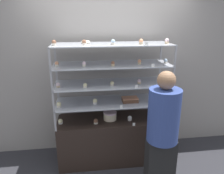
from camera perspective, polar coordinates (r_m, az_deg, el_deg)
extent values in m
plane|color=#2D2D33|center=(3.61, 0.00, -17.95)|extent=(20.00, 20.00, 0.00)
cube|color=gray|center=(3.45, -0.93, 4.19)|extent=(8.00, 0.05, 2.60)
cube|color=black|center=(3.43, 0.00, -13.37)|extent=(1.59, 0.55, 0.68)
cube|color=#99999E|center=(3.45, -13.65, -4.84)|extent=(0.02, 0.02, 0.27)
cube|color=#99999E|center=(3.62, 11.84, -3.61)|extent=(0.02, 0.02, 0.27)
cube|color=#99999E|center=(2.97, -14.63, -8.75)|extent=(0.02, 0.02, 0.27)
cube|color=#99999E|center=(3.17, 14.96, -7.05)|extent=(0.02, 0.02, 0.27)
cube|color=#B7BCC6|center=(3.16, 0.00, -3.90)|extent=(1.59, 0.55, 0.01)
cube|color=#99999E|center=(3.36, -13.99, -0.50)|extent=(0.02, 0.02, 0.27)
cube|color=#99999E|center=(3.53, 12.12, 0.54)|extent=(0.02, 0.02, 0.27)
cube|color=#99999E|center=(2.86, -15.06, -3.82)|extent=(0.02, 0.02, 0.27)
cube|color=#99999E|center=(3.06, 15.37, -2.38)|extent=(0.02, 0.02, 0.27)
cube|color=#B7BCC6|center=(3.06, 0.00, 0.87)|extent=(1.59, 0.55, 0.01)
cube|color=#99999E|center=(3.28, -14.35, 4.05)|extent=(0.02, 0.02, 0.27)
cube|color=#99999E|center=(3.46, 12.42, 4.89)|extent=(0.02, 0.02, 0.27)
cube|color=#99999E|center=(2.77, -15.51, 1.47)|extent=(0.02, 0.02, 0.27)
cube|color=#99999E|center=(2.98, 15.80, 2.58)|extent=(0.02, 0.02, 0.27)
cube|color=#B7BCC6|center=(3.00, 0.00, 5.90)|extent=(1.59, 0.55, 0.01)
cube|color=#99999E|center=(3.23, -14.72, 8.78)|extent=(0.02, 0.02, 0.27)
cube|color=#99999E|center=(3.41, 12.72, 9.39)|extent=(0.02, 0.02, 0.27)
cube|color=#99999E|center=(2.71, -15.99, 7.04)|extent=(0.02, 0.02, 0.27)
cube|color=#99999E|center=(2.93, 16.25, 7.77)|extent=(0.02, 0.02, 0.27)
cube|color=#B7BCC6|center=(2.95, 0.00, 11.13)|extent=(1.59, 0.55, 0.01)
cylinder|color=beige|center=(3.22, -0.54, -7.64)|extent=(0.19, 0.19, 0.10)
cylinder|color=silver|center=(3.20, -0.54, -6.67)|extent=(0.19, 0.19, 0.02)
cube|color=brown|center=(3.15, 4.70, -3.39)|extent=(0.22, 0.15, 0.05)
cube|color=#E5996B|center=(3.14, 4.72, -2.84)|extent=(0.23, 0.15, 0.01)
cylinder|color=white|center=(3.20, -13.27, -9.10)|extent=(0.06, 0.06, 0.02)
sphere|color=#F4EAB2|center=(3.19, -13.31, -8.64)|extent=(0.06, 0.06, 0.06)
cylinder|color=beige|center=(3.13, -4.24, -9.29)|extent=(0.06, 0.06, 0.02)
sphere|color=#8C5B42|center=(3.12, -4.26, -8.81)|extent=(0.06, 0.06, 0.06)
cylinder|color=white|center=(3.22, 4.64, -8.48)|extent=(0.06, 0.06, 0.02)
sphere|color=white|center=(3.21, 4.66, -8.02)|extent=(0.06, 0.06, 0.06)
cylinder|color=beige|center=(3.38, 12.73, -7.55)|extent=(0.06, 0.06, 0.02)
sphere|color=white|center=(3.37, 12.77, -7.11)|extent=(0.06, 0.06, 0.06)
cube|color=white|center=(3.07, 5.72, -9.68)|extent=(0.04, 0.00, 0.04)
cylinder|color=beige|center=(3.04, -13.66, -4.88)|extent=(0.06, 0.06, 0.03)
sphere|color=#F4EAB2|center=(3.03, -13.70, -4.34)|extent=(0.06, 0.06, 0.06)
cylinder|color=white|center=(3.08, -4.44, -4.14)|extent=(0.06, 0.06, 0.03)
sphere|color=#F4EAB2|center=(3.07, -4.45, -3.61)|extent=(0.06, 0.06, 0.06)
cylinder|color=white|center=(3.21, 13.34, -3.67)|extent=(0.06, 0.06, 0.03)
sphere|color=silver|center=(3.20, 13.38, -3.16)|extent=(0.06, 0.06, 0.06)
cube|color=white|center=(2.92, 2.44, -5.15)|extent=(0.04, 0.00, 0.04)
cylinder|color=#CCB28C|center=(2.98, -13.88, 0.17)|extent=(0.05, 0.05, 0.02)
sphere|color=silver|center=(2.97, -13.92, 0.64)|extent=(0.05, 0.05, 0.05)
cylinder|color=beige|center=(2.89, -6.99, 0.05)|extent=(0.05, 0.05, 0.02)
sphere|color=#F4EAB2|center=(2.88, -7.01, 0.54)|extent=(0.05, 0.05, 0.05)
cylinder|color=beige|center=(2.95, 0.04, 0.57)|extent=(0.05, 0.05, 0.02)
sphere|color=#F4EAB2|center=(2.95, 0.04, 1.05)|extent=(0.05, 0.05, 0.05)
cylinder|color=#CCB28C|center=(3.07, 7.11, 1.12)|extent=(0.05, 0.05, 0.02)
sphere|color=silver|center=(3.07, 7.13, 1.58)|extent=(0.05, 0.05, 0.05)
cylinder|color=#CCB28C|center=(3.17, 13.57, 1.28)|extent=(0.05, 0.05, 0.02)
sphere|color=silver|center=(3.16, 13.61, 1.73)|extent=(0.05, 0.05, 0.05)
cube|color=white|center=(2.87, 6.44, 0.14)|extent=(0.04, 0.00, 0.04)
cylinder|color=beige|center=(2.94, -14.21, 5.52)|extent=(0.05, 0.05, 0.03)
sphere|color=#E5996B|center=(2.93, -14.25, 6.04)|extent=(0.05, 0.05, 0.05)
cylinder|color=beige|center=(2.87, -7.30, 5.62)|extent=(0.05, 0.05, 0.03)
sphere|color=silver|center=(2.86, -7.32, 6.16)|extent=(0.05, 0.05, 0.05)
cylinder|color=#CCB28C|center=(2.87, 0.23, 5.77)|extent=(0.05, 0.05, 0.03)
sphere|color=#8C5B42|center=(2.86, 0.23, 6.31)|extent=(0.05, 0.05, 0.05)
cylinder|color=#CCB28C|center=(3.01, 7.16, 6.20)|extent=(0.05, 0.05, 0.03)
sphere|color=#E5996B|center=(3.00, 7.18, 6.71)|extent=(0.05, 0.05, 0.05)
cylinder|color=white|center=(3.12, 13.79, 6.26)|extent=(0.05, 0.05, 0.03)
sphere|color=silver|center=(3.12, 13.83, 6.76)|extent=(0.05, 0.05, 0.05)
cube|color=white|center=(2.85, 10.65, 5.56)|extent=(0.04, 0.00, 0.04)
cylinder|color=beige|center=(2.85, -14.88, 10.71)|extent=(0.05, 0.05, 0.03)
sphere|color=#8C5B42|center=(2.85, -14.93, 11.29)|extent=(0.05, 0.05, 0.05)
cylinder|color=beige|center=(2.81, -7.27, 11.06)|extent=(0.05, 0.05, 0.03)
sphere|color=#8C5B42|center=(2.81, -7.29, 11.65)|extent=(0.05, 0.05, 0.05)
cylinder|color=beige|center=(2.84, 0.21, 11.27)|extent=(0.05, 0.05, 0.03)
sphere|color=silver|center=(2.84, 0.21, 11.85)|extent=(0.05, 0.05, 0.05)
cylinder|color=#CCB28C|center=(2.92, 7.59, 11.30)|extent=(0.05, 0.05, 0.03)
sphere|color=#E5996B|center=(2.92, 7.61, 11.87)|extent=(0.05, 0.05, 0.05)
cylinder|color=#CCB28C|center=(3.06, 14.13, 11.21)|extent=(0.05, 0.05, 0.03)
sphere|color=silver|center=(3.05, 14.17, 11.75)|extent=(0.05, 0.05, 0.05)
cube|color=white|center=(2.78, 8.98, 11.08)|extent=(0.04, 0.00, 0.04)
torus|color=#EFE5CC|center=(2.99, -6.90, 11.58)|extent=(0.12, 0.12, 0.04)
cube|color=black|center=(2.92, 12.34, -19.43)|extent=(0.35, 0.19, 0.73)
cylinder|color=#33478C|center=(2.57, 13.34, -7.26)|extent=(0.36, 0.36, 0.63)
sphere|color=#936B4C|center=(2.43, 14.04, 1.72)|extent=(0.21, 0.21, 0.21)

